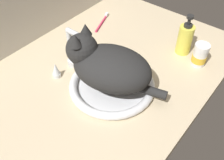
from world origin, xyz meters
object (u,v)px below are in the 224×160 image
(cat, at_px, (106,65))
(pill_bottle, at_px, (200,55))
(toothbrush, at_px, (102,22))
(sink_basin, at_px, (112,85))
(faucet, at_px, (72,52))
(soap_pump_bottle, at_px, (185,39))

(cat, bearing_deg, pill_bottle, -32.82)
(cat, xyz_separation_m, toothbrush, (0.32, 0.29, -0.10))
(sink_basin, bearing_deg, pill_bottle, -30.34)
(faucet, bearing_deg, soap_pump_bottle, -40.14)
(toothbrush, bearing_deg, soap_pump_bottle, -83.81)
(pill_bottle, xyz_separation_m, toothbrush, (-0.01, 0.51, -0.04))
(pill_bottle, bearing_deg, soap_pump_bottle, 69.47)
(sink_basin, relative_size, pill_bottle, 3.27)
(sink_basin, xyz_separation_m, faucet, (-0.00, 0.20, 0.05))
(sink_basin, bearing_deg, faucet, 90.00)
(soap_pump_bottle, xyz_separation_m, pill_bottle, (-0.03, -0.09, -0.02))
(cat, distance_m, toothbrush, 0.44)
(soap_pump_bottle, height_order, pill_bottle, soap_pump_bottle)
(pill_bottle, bearing_deg, cat, 147.18)
(sink_basin, distance_m, pill_bottle, 0.38)
(faucet, distance_m, toothbrush, 0.34)
(soap_pump_bottle, xyz_separation_m, toothbrush, (-0.05, 0.42, -0.06))
(sink_basin, relative_size, cat, 0.85)
(sink_basin, height_order, toothbrush, sink_basin)
(sink_basin, height_order, cat, cat)
(toothbrush, bearing_deg, pill_bottle, -88.62)
(soap_pump_bottle, bearing_deg, faucet, 139.86)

